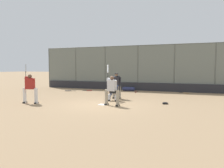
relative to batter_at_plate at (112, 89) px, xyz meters
name	(u,v)px	position (x,y,z in m)	size (l,w,h in m)	color
ground_plane	(103,105)	(0.55, -0.06, -0.85)	(160.00, 160.00, 0.00)	#9E7F5B
home_plate_marker	(103,105)	(0.55, -0.06, -0.84)	(0.43, 0.43, 0.01)	white
backstop_fence	(138,67)	(0.55, -8.05, 1.21)	(18.54, 0.08, 3.94)	#515651
padding_wall	(137,87)	(0.55, -7.95, -0.51)	(18.09, 0.18, 0.68)	#28282D
bleachers_beyond	(123,82)	(2.66, -10.55, -0.36)	(12.92, 2.50, 1.48)	slate
batter_at_plate	(112,89)	(0.00, 0.00, 0.00)	(0.91, 0.79, 2.15)	gray
catcher_behind_plate	(113,91)	(0.49, -1.56, -0.23)	(0.65, 0.76, 1.19)	#B7B7BC
umpire_home	(116,85)	(0.61, -2.50, 0.03)	(0.67, 0.40, 1.64)	gray
batter_on_deck	(30,88)	(4.50, 0.92, 0.03)	(1.07, 0.59, 2.18)	silver
spare_bat_near_backstop	(185,93)	(-3.47, -7.06, -0.82)	(0.78, 0.55, 0.07)	black
spare_bat_by_padding	(89,91)	(4.36, -6.07, -0.82)	(0.68, 0.53, 0.07)	black
spare_bat_third_base_side	(136,92)	(0.29, -6.44, -0.82)	(0.07, 0.86, 0.07)	black
spare_bat_first_base_side	(69,91)	(5.85, -5.34, -0.82)	(0.88, 0.35, 0.07)	black
fielding_glove_on_dirt	(165,103)	(-2.58, -1.38, -0.79)	(0.32, 0.24, 0.12)	black
equipment_bag_dugout_side	(129,89)	(1.17, -7.32, -0.68)	(1.14, 0.34, 0.34)	navy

